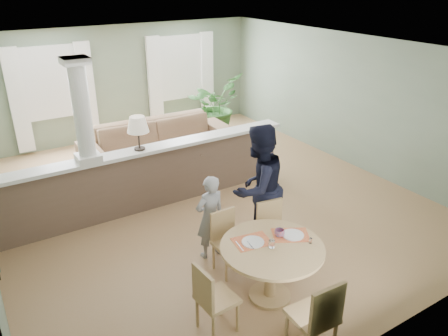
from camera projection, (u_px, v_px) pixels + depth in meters
ground at (202, 198)px, 8.04m from camera, size 8.00×8.00×0.00m
room_shell at (181, 94)px, 7.77m from camera, size 7.02×8.02×2.71m
pony_wall at (145, 171)px, 7.43m from camera, size 5.32×0.38×2.70m
sofa at (161, 145)px, 9.18m from camera, size 3.30×1.38×0.95m
houseplant at (214, 106)px, 10.86m from camera, size 1.79×1.74×1.52m
dining_table at (272, 256)px, 5.35m from camera, size 1.27×1.27×0.87m
chair_far_boy at (227, 239)px, 5.93m from camera, size 0.40×0.40×0.88m
chair_far_man at (272, 230)px, 6.10m from camera, size 0.47×0.47×0.91m
chair_near at (317, 316)px, 4.52m from camera, size 0.47×0.47×0.99m
chair_side at (212, 297)px, 4.85m from camera, size 0.44×0.44×0.91m
child_person at (210, 217)px, 6.16m from camera, size 0.48×0.34×1.27m
man_person at (258, 188)px, 6.29m from camera, size 1.07×0.91×1.91m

